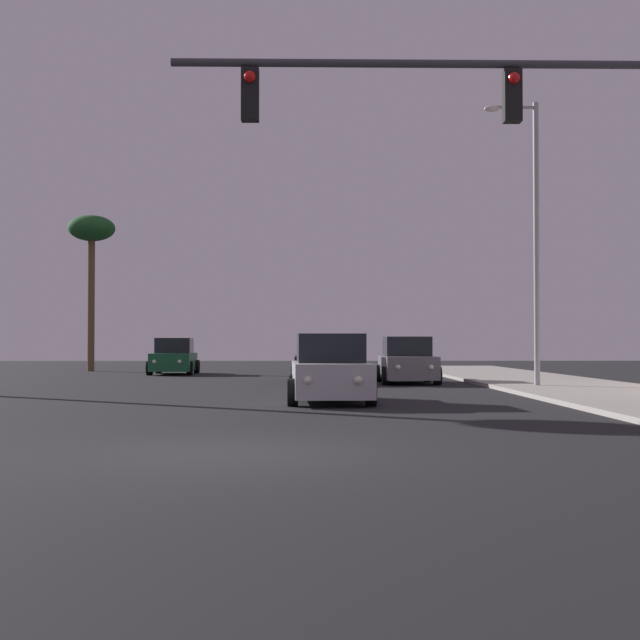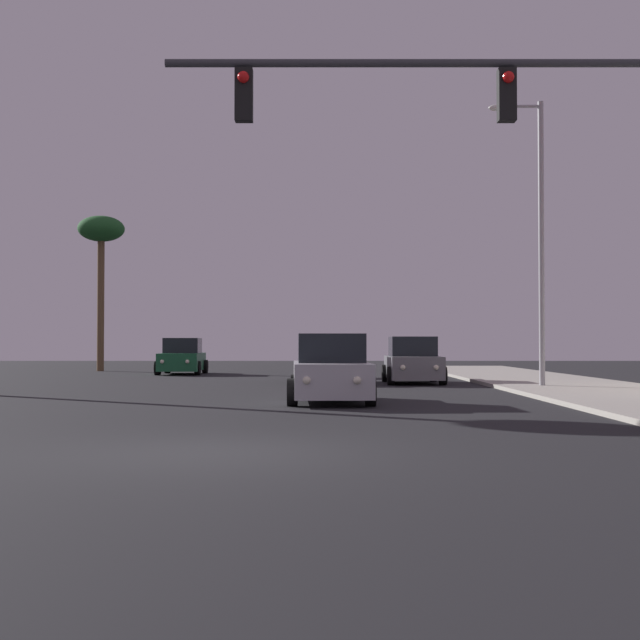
% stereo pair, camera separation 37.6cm
% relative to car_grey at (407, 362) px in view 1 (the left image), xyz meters
% --- Properties ---
extents(ground_plane, '(120.00, 120.00, 0.00)m').
position_rel_car_grey_xyz_m(ground_plane, '(-4.75, -20.19, -0.76)').
color(ground_plane, black).
extents(car_grey, '(2.04, 4.32, 1.68)m').
position_rel_car_grey_xyz_m(car_grey, '(0.00, 0.00, 0.00)').
color(car_grey, slate).
rests_on(car_grey, ground).
extents(car_black, '(2.04, 4.31, 1.68)m').
position_rel_car_grey_xyz_m(car_black, '(-3.15, 0.32, 0.00)').
color(car_black, black).
rests_on(car_black, ground).
extents(car_green, '(2.04, 4.34, 1.68)m').
position_rel_car_grey_xyz_m(car_green, '(-9.76, 9.31, 0.00)').
color(car_green, '#195933').
rests_on(car_green, ground).
extents(car_silver, '(2.04, 4.34, 1.68)m').
position_rel_car_grey_xyz_m(car_silver, '(-3.08, -10.25, 0.00)').
color(car_silver, '#B7B7BC').
rests_on(car_silver, ground).
extents(traffic_light_mast, '(9.04, 0.36, 6.50)m').
position_rel_car_grey_xyz_m(traffic_light_mast, '(0.27, -17.07, 4.05)').
color(traffic_light_mast, '#38383D').
rests_on(traffic_light_mast, sidewalk_right).
extents(street_lamp, '(1.74, 0.24, 9.00)m').
position_rel_car_grey_xyz_m(street_lamp, '(3.53, -4.03, 4.36)').
color(street_lamp, '#99999E').
rests_on(street_lamp, sidewalk_right).
extents(palm_tree_far, '(2.40, 2.40, 8.02)m').
position_rel_car_grey_xyz_m(palm_tree_far, '(-14.68, 13.81, 6.19)').
color(palm_tree_far, brown).
rests_on(palm_tree_far, ground).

